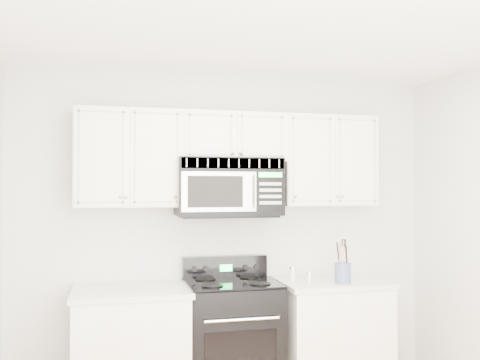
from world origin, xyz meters
name	(u,v)px	position (x,y,z in m)	size (l,w,h in m)	color
room	(299,258)	(0.00, 0.00, 1.30)	(3.51, 3.51, 2.61)	brown
base_cabinet_left	(131,355)	(-0.80, 1.44, 0.43)	(0.86, 0.65, 0.92)	beige
base_cabinet_right	(332,341)	(0.80, 1.44, 0.43)	(0.86, 0.65, 0.92)	beige
range	(232,340)	(-0.03, 1.45, 0.48)	(0.70, 0.64, 1.10)	black
upper_cabinets	(232,155)	(0.00, 1.58, 1.93)	(2.44, 0.37, 0.75)	beige
microwave	(228,187)	(-0.04, 1.54, 1.68)	(0.82, 0.46, 0.45)	black
utensil_crock	(343,272)	(0.82, 1.27, 1.01)	(0.13, 0.13, 0.34)	#49587E
shaker_salt	(309,277)	(0.57, 1.35, 0.97)	(0.04, 0.04, 0.09)	silver
shaker_pepper	(293,274)	(0.48, 1.48, 0.98)	(0.05, 0.05, 0.11)	silver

